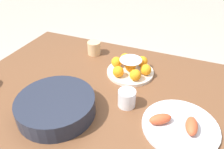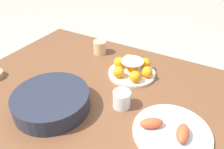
{
  "view_description": "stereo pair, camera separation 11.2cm",
  "coord_description": "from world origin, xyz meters",
  "px_view_note": "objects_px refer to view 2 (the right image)",
  "views": [
    {
      "loc": [
        -0.42,
        0.75,
        1.39
      ],
      "look_at": [
        -0.06,
        -0.1,
        0.75
      ],
      "focal_mm": 35.0,
      "sensor_mm": 36.0,
      "label": 1
    },
    {
      "loc": [
        -0.52,
        0.7,
        1.39
      ],
      "look_at": [
        -0.06,
        -0.1,
        0.75
      ],
      "focal_mm": 35.0,
      "sensor_mm": 36.0,
      "label": 2
    }
  ],
  "objects_px": {
    "dining_table": "(92,101)",
    "cup_near": "(100,47)",
    "seafood_platter": "(171,131)",
    "cup_far": "(122,99)",
    "serving_bowl": "(51,100)",
    "cake_plate": "(132,69)"
  },
  "relations": [
    {
      "from": "dining_table",
      "to": "cup_near",
      "type": "xyz_separation_m",
      "value": [
        0.15,
        -0.33,
        0.13
      ]
    },
    {
      "from": "seafood_platter",
      "to": "dining_table",
      "type": "bearing_deg",
      "value": -11.45
    },
    {
      "from": "cup_near",
      "to": "cup_far",
      "type": "xyz_separation_m",
      "value": [
        -0.35,
        0.37,
        -0.0
      ]
    },
    {
      "from": "seafood_platter",
      "to": "cup_near",
      "type": "distance_m",
      "value": 0.72
    },
    {
      "from": "serving_bowl",
      "to": "cup_near",
      "type": "distance_m",
      "value": 0.54
    },
    {
      "from": "cup_near",
      "to": "seafood_platter",
      "type": "bearing_deg",
      "value": 144.47
    },
    {
      "from": "dining_table",
      "to": "cup_far",
      "type": "distance_m",
      "value": 0.24
    },
    {
      "from": "dining_table",
      "to": "cake_plate",
      "type": "xyz_separation_m",
      "value": [
        -0.13,
        -0.21,
        0.12
      ]
    },
    {
      "from": "serving_bowl",
      "to": "cup_near",
      "type": "relative_size",
      "value": 4.1
    },
    {
      "from": "cup_far",
      "to": "dining_table",
      "type": "bearing_deg",
      "value": -12.07
    },
    {
      "from": "cake_plate",
      "to": "serving_bowl",
      "type": "distance_m",
      "value": 0.45
    },
    {
      "from": "dining_table",
      "to": "cup_near",
      "type": "height_order",
      "value": "cup_near"
    },
    {
      "from": "seafood_platter",
      "to": "cup_far",
      "type": "distance_m",
      "value": 0.25
    },
    {
      "from": "serving_bowl",
      "to": "cup_far",
      "type": "xyz_separation_m",
      "value": [
        -0.26,
        -0.16,
        -0.0
      ]
    },
    {
      "from": "dining_table",
      "to": "cup_near",
      "type": "relative_size",
      "value": 15.6
    },
    {
      "from": "cake_plate",
      "to": "serving_bowl",
      "type": "bearing_deg",
      "value": 64.63
    },
    {
      "from": "cake_plate",
      "to": "seafood_platter",
      "type": "relative_size",
      "value": 0.83
    },
    {
      "from": "seafood_platter",
      "to": "cup_far",
      "type": "relative_size",
      "value": 3.84
    },
    {
      "from": "cup_far",
      "to": "cake_plate",
      "type": "bearing_deg",
      "value": -75.09
    },
    {
      "from": "cup_near",
      "to": "cake_plate",
      "type": "bearing_deg",
      "value": 156.44
    },
    {
      "from": "serving_bowl",
      "to": "seafood_platter",
      "type": "height_order",
      "value": "serving_bowl"
    },
    {
      "from": "dining_table",
      "to": "seafood_platter",
      "type": "bearing_deg",
      "value": 168.55
    }
  ]
}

